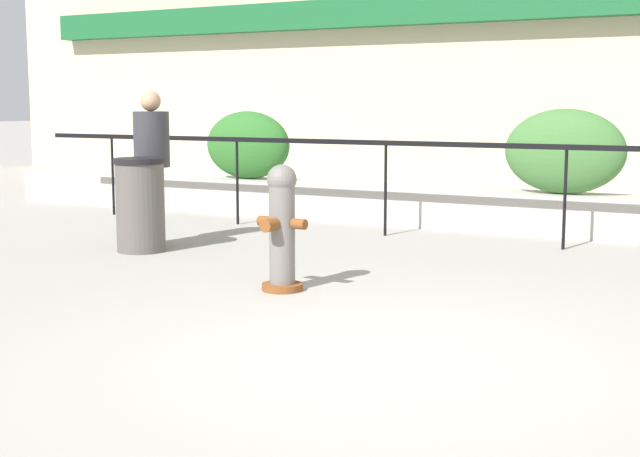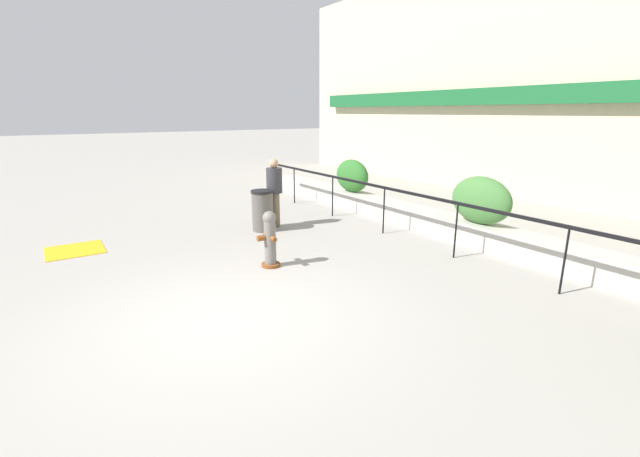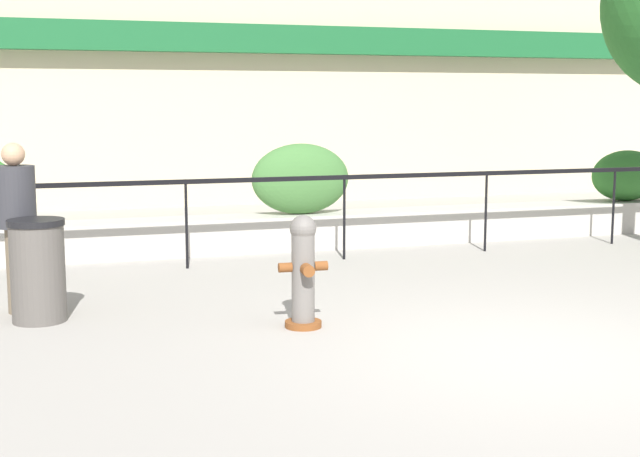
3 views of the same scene
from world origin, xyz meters
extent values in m
plane|color=#9E9991|center=(0.00, 0.00, 0.00)|extent=(120.00, 120.00, 0.00)
cube|color=beige|center=(0.00, 12.00, 4.00)|extent=(30.00, 1.00, 8.00)
cube|color=#195B2D|center=(0.00, 11.32, 3.36)|extent=(27.00, 0.36, 0.56)
cube|color=#B7B2A8|center=(0.00, 6.00, 0.25)|extent=(18.00, 0.70, 0.50)
cube|color=black|center=(0.00, 4.90, 1.12)|extent=(15.00, 0.05, 0.06)
cylinder|color=black|center=(-4.29, 4.90, 0.57)|extent=(0.04, 0.04, 1.15)
cylinder|color=black|center=(-2.14, 4.90, 0.57)|extent=(0.04, 0.04, 1.15)
cylinder|color=black|center=(0.00, 4.90, 0.57)|extent=(0.04, 0.04, 1.15)
cylinder|color=black|center=(2.14, 4.90, 0.57)|extent=(0.04, 0.04, 1.15)
cylinder|color=black|center=(4.29, 4.90, 0.57)|extent=(0.04, 0.04, 1.15)
ellipsoid|color=#427538|center=(-0.28, 6.00, 1.01)|extent=(1.46, 0.61, 1.03)
ellipsoid|color=#2D6B28|center=(5.32, 6.00, 0.92)|extent=(1.25, 0.70, 0.83)
cylinder|color=brown|center=(-1.59, 1.58, 0.03)|extent=(0.37, 0.37, 0.06)
cylinder|color=slate|center=(-1.59, 1.58, 0.48)|extent=(0.23, 0.23, 0.85)
sphere|color=slate|center=(-1.59, 1.58, 0.95)|extent=(0.25, 0.25, 0.25)
cylinder|color=brown|center=(-1.60, 1.40, 0.59)|extent=(0.12, 0.15, 0.11)
cylinder|color=brown|center=(-1.76, 1.59, 0.59)|extent=(0.13, 0.10, 0.09)
cylinder|color=brown|center=(-1.42, 1.57, 0.59)|extent=(0.13, 0.10, 0.09)
cylinder|color=brown|center=(-4.17, 3.02, 0.44)|extent=(0.33, 0.33, 0.88)
cylinder|color=#333338|center=(-4.17, 3.02, 1.19)|extent=(0.55, 0.55, 0.62)
sphere|color=tan|center=(-4.17, 3.02, 1.61)|extent=(0.23, 0.23, 0.23)
cylinder|color=#56514C|center=(-3.98, 2.59, 0.47)|extent=(0.52, 0.52, 0.95)
cylinder|color=black|center=(-3.98, 2.59, 0.98)|extent=(0.55, 0.55, 0.06)
camera|label=1|loc=(2.29, -4.83, 1.59)|focal=50.00mm
camera|label=2|loc=(5.36, -1.87, 2.86)|focal=24.00mm
camera|label=3|loc=(-3.99, -6.35, 2.15)|focal=50.00mm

